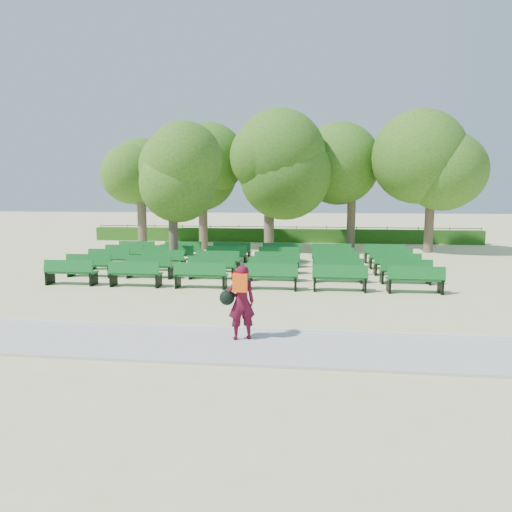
% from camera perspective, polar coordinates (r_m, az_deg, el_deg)
% --- Properties ---
extents(ground, '(120.00, 120.00, 0.00)m').
position_cam_1_polar(ground, '(17.12, 0.38, -3.19)').
color(ground, '#CCC687').
extents(paving, '(30.00, 2.20, 0.06)m').
position_cam_1_polar(paving, '(10.03, -4.36, -11.09)').
color(paving, '#B0AFAB').
rests_on(paving, ground).
extents(curb, '(30.00, 0.12, 0.10)m').
position_cam_1_polar(curb, '(11.10, -3.21, -9.09)').
color(curb, silver).
rests_on(curb, ground).
extents(hedge, '(26.00, 0.70, 0.90)m').
position_cam_1_polar(hedge, '(30.89, 3.23, 2.58)').
color(hedge, '#255816').
rests_on(hedge, ground).
extents(fence, '(26.00, 0.10, 1.02)m').
position_cam_1_polar(fence, '(31.33, 3.27, 1.83)').
color(fence, black).
rests_on(fence, ground).
extents(tree_line, '(21.80, 6.80, 7.04)m').
position_cam_1_polar(tree_line, '(26.97, 2.71, 0.86)').
color(tree_line, '#39661B').
rests_on(tree_line, ground).
extents(bench_array, '(1.86, 0.66, 1.15)m').
position_cam_1_polar(bench_array, '(19.01, -1.02, -1.80)').
color(bench_array, '#105E1F').
rests_on(bench_array, ground).
extents(tree_among, '(4.19, 4.19, 5.92)m').
position_cam_1_polar(tree_among, '(20.44, -10.46, 9.77)').
color(tree_among, brown).
rests_on(tree_among, ground).
extents(person, '(0.83, 0.59, 1.67)m').
position_cam_1_polar(person, '(10.10, -1.99, -5.67)').
color(person, '#4B0A1D').
rests_on(person, ground).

